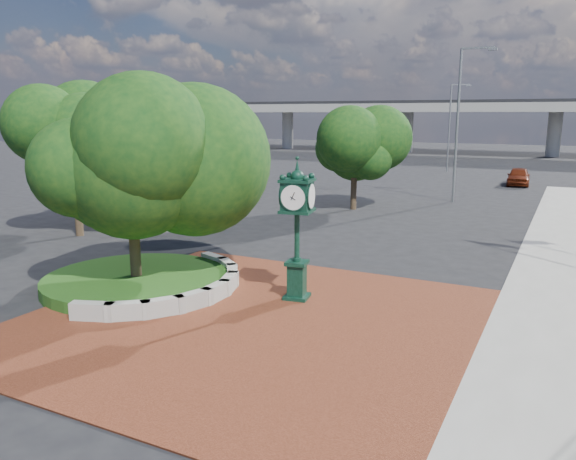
# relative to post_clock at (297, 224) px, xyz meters

# --- Properties ---
(ground) EXTENTS (200.00, 200.00, 0.00)m
(ground) POSITION_rel_post_clock_xyz_m (-0.37, -1.27, -2.42)
(ground) COLOR black
(ground) RESTS_ON ground
(plaza) EXTENTS (12.00, 12.00, 0.04)m
(plaza) POSITION_rel_post_clock_xyz_m (-0.37, -2.27, -2.40)
(plaza) COLOR #632A17
(plaza) RESTS_ON ground
(planter_wall) EXTENTS (2.96, 6.77, 0.54)m
(planter_wall) POSITION_rel_post_clock_xyz_m (-3.08, -1.27, -2.15)
(planter_wall) COLOR #9E9B93
(planter_wall) RESTS_ON ground
(grass_bed) EXTENTS (6.10, 6.10, 0.40)m
(grass_bed) POSITION_rel_post_clock_xyz_m (-5.37, -1.27, -2.22)
(grass_bed) COLOR #214614
(grass_bed) RESTS_ON ground
(overpass) EXTENTS (90.00, 12.00, 7.50)m
(overpass) POSITION_rel_post_clock_xyz_m (-0.59, 68.73, 4.12)
(overpass) COLOR #9E9B93
(overpass) RESTS_ON ground
(tree_planter) EXTENTS (5.20, 5.20, 6.33)m
(tree_planter) POSITION_rel_post_clock_xyz_m (-5.37, -1.27, 1.31)
(tree_planter) COLOR #38281C
(tree_planter) RESTS_ON ground
(tree_northwest) EXTENTS (5.60, 5.60, 6.93)m
(tree_northwest) POSITION_rel_post_clock_xyz_m (-13.37, 3.73, 1.71)
(tree_northwest) COLOR #38281C
(tree_northwest) RESTS_ON ground
(tree_street) EXTENTS (4.40, 4.40, 5.45)m
(tree_street) POSITION_rel_post_clock_xyz_m (-4.37, 16.73, 0.82)
(tree_street) COLOR #38281C
(tree_street) RESTS_ON ground
(post_clock) EXTENTS (1.04, 1.04, 4.40)m
(post_clock) POSITION_rel_post_clock_xyz_m (0.00, 0.00, 0.00)
(post_clock) COLOR black
(post_clock) RESTS_ON ground
(parked_car) EXTENTS (1.93, 4.28, 1.43)m
(parked_car) POSITION_rel_post_clock_xyz_m (3.45, 33.82, -1.70)
(parked_car) COLOR #62200E
(parked_car) RESTS_ON ground
(street_lamp_near) EXTENTS (2.19, 0.34, 9.76)m
(street_lamp_near) POSITION_rel_post_clock_xyz_m (0.68, 22.48, 3.30)
(street_lamp_near) COLOR slate
(street_lamp_near) RESTS_ON ground
(street_lamp_far) EXTENTS (1.83, 0.83, 8.51)m
(street_lamp_far) POSITION_rel_post_clock_xyz_m (-3.74, 42.18, 2.57)
(street_lamp_far) COLOR slate
(street_lamp_far) RESTS_ON ground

